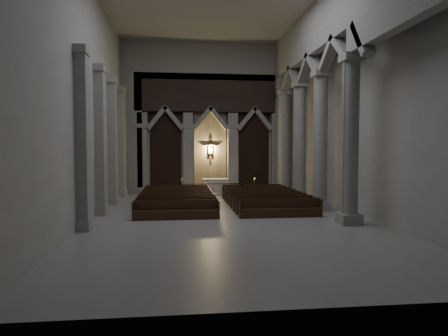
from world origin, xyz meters
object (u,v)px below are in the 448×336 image
altar_rail (213,188)px  pews (221,202)px  altar (215,185)px  candle_stand_left (182,191)px  worshipper (243,192)px  candle_stand_right (254,190)px

altar_rail → pews: size_ratio=0.51×
altar → pews: bearing=-92.5°
candle_stand_left → altar: bearing=18.1°
pews → worshipper: 3.35m
altar → altar_rail: (-0.31, -1.67, -0.02)m
altar_rail → candle_stand_right: bearing=8.9°
pews → altar: bearing=87.5°
altar → altar_rail: altar is taller
altar → worshipper: size_ratio=1.70×
altar → pews: size_ratio=0.21×
altar → pews: (-0.31, -6.99, -0.35)m
altar → worshipper: bearing=-70.2°
altar → pews: 7.00m
altar_rail → pews: bearing=-90.0°
altar_rail → candle_stand_left: size_ratio=3.91×
altar → candle_stand_right: candle_stand_right is taller
candle_stand_left → pews: size_ratio=0.13×
altar → candle_stand_left: 2.83m
pews → altar_rail: bearing=90.0°
altar_rail → worshipper: bearing=-54.2°
candle_stand_left → worshipper: 5.33m
altar_rail → worshipper: size_ratio=4.16×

